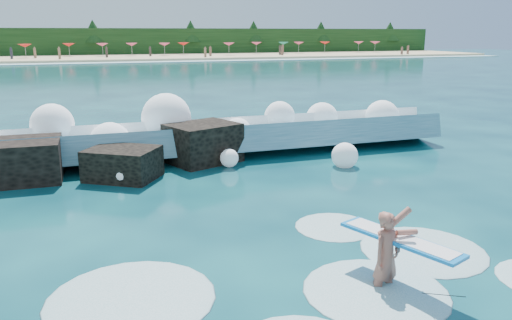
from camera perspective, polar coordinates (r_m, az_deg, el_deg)
name	(u,v)px	position (r m, az deg, el deg)	size (l,w,h in m)	color
ground	(218,246)	(10.31, -4.34, -9.78)	(200.00, 200.00, 0.00)	#072A38
beach	(97,58)	(87.25, -17.76, 11.05)	(140.00, 20.00, 0.40)	tan
wet_band	(99,63)	(76.27, -17.50, 10.57)	(140.00, 5.00, 0.08)	silver
treeline	(94,42)	(97.17, -18.05, 12.66)	(140.00, 4.00, 5.00)	black
breaking_wave	(200,139)	(17.76, -6.46, 2.36)	(18.21, 2.83, 1.57)	teal
rock_cluster	(108,158)	(15.98, -16.55, 0.25)	(8.34, 3.57, 1.51)	black
surfer_with_board	(390,254)	(8.84, 15.02, -10.29)	(1.26, 2.83, 1.61)	#AA604F
wave_spray	(194,127)	(17.55, -7.12, 3.76)	(15.29, 4.81, 2.25)	white
surf_foam	(319,284)	(8.95, 7.23, -13.83)	(9.22, 6.01, 0.14)	silver
beach_umbrellas	(98,45)	(89.20, -17.60, 12.44)	(109.76, 5.86, 0.50)	#E4436C
beachgoers	(123,52)	(84.87, -14.96, 11.81)	(104.67, 13.08, 1.94)	#3F332D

